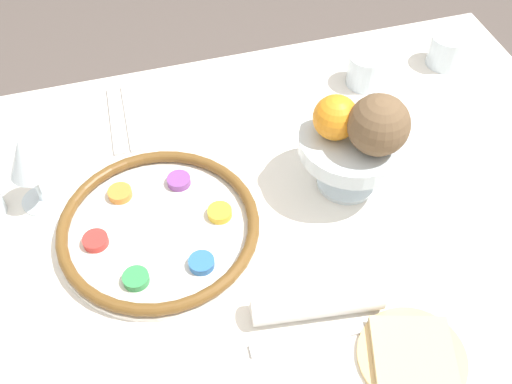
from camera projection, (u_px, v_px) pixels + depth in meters
dining_table at (246, 348)px, 1.26m from camera, size 1.40×1.01×0.73m
seder_plate at (159, 227)px, 0.99m from camera, size 0.33×0.33×0.03m
wine_glass at (25, 160)px, 0.97m from camera, size 0.07×0.07×0.15m
fruit_stand at (352, 148)px, 1.00m from camera, size 0.18×0.18×0.11m
orange_fruit at (336, 117)px, 0.96m from camera, size 0.07×0.07×0.07m
coconut at (379, 125)px, 0.93m from camera, size 0.10×0.10×0.10m
bread_plate at (413, 356)px, 0.85m from camera, size 0.16×0.16×0.02m
napkin_roll at (317, 303)px, 0.89m from camera, size 0.20×0.07×0.04m
cup_near at (447, 50)px, 1.27m from camera, size 0.08×0.08×0.07m
cup_mid at (366, 70)px, 1.23m from camera, size 0.08×0.08×0.07m
fork_left at (116, 120)px, 1.17m from camera, size 0.03×0.19×0.01m
fork_right at (131, 117)px, 1.18m from camera, size 0.03×0.19×0.01m
spoon at (308, 339)px, 0.87m from camera, size 0.17×0.03×0.01m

